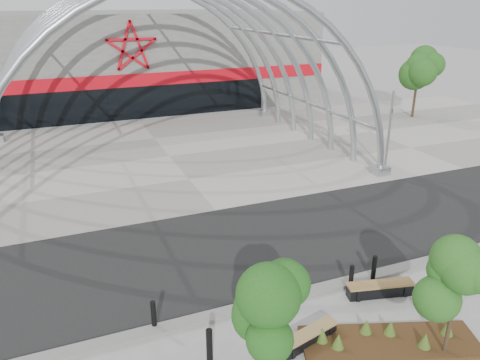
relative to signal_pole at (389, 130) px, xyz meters
name	(u,v)px	position (x,y,z in m)	size (l,w,h in m)	color
ground	(286,294)	(-10.63, -8.40, -2.37)	(140.00, 140.00, 0.00)	gray
road	(245,245)	(-10.63, -4.90, -2.36)	(140.00, 7.00, 0.02)	black
forecourt	(169,156)	(-10.63, 7.10, -2.35)	(60.00, 17.00, 0.04)	gray
kerb	(289,297)	(-10.63, -8.65, -2.31)	(60.00, 0.50, 0.12)	slate
arena_building	(119,58)	(-10.63, 25.05, 1.62)	(34.00, 15.24, 8.00)	#62625D
vault_canopy	(169,156)	(-10.63, 7.10, -2.35)	(20.80, 15.80, 20.36)	#9FA6AA
planting_bed	(387,339)	(-9.07, -11.57, -2.24)	(5.22, 3.11, 0.53)	#31210E
signal_pole	(389,130)	(0.00, 0.00, 0.00)	(0.25, 0.64, 4.53)	gray
street_tree_0	(279,309)	(-12.74, -11.93, 0.06)	(1.48, 1.48, 3.38)	black
street_tree_1	(458,280)	(-7.90, -12.52, 0.00)	(1.39, 1.39, 3.29)	black
bench_0	(308,338)	(-11.16, -10.76, -2.17)	(2.01, 0.89, 0.41)	black
bench_1	(380,289)	(-7.83, -9.63, -2.14)	(2.27, 0.98, 0.47)	black
bollard_0	(154,315)	(-15.02, -8.46, -1.90)	(0.15, 0.15, 0.94)	black
bollard_1	(209,347)	(-13.96, -10.42, -1.82)	(0.17, 0.17, 1.08)	black
bollard_2	(268,340)	(-12.41, -10.71, -1.87)	(0.16, 0.16, 1.00)	black
bollard_3	(351,279)	(-8.57, -9.06, -1.89)	(0.15, 0.15, 0.96)	black
bollard_4	(374,269)	(-7.53, -8.88, -1.87)	(0.16, 0.16, 0.99)	black
bg_tree_1	(419,64)	(10.37, 9.60, 1.88)	(2.70, 2.70, 5.91)	black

